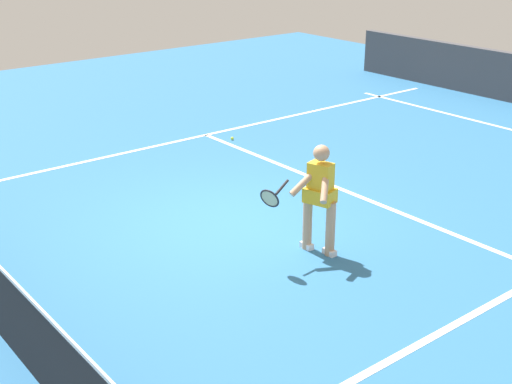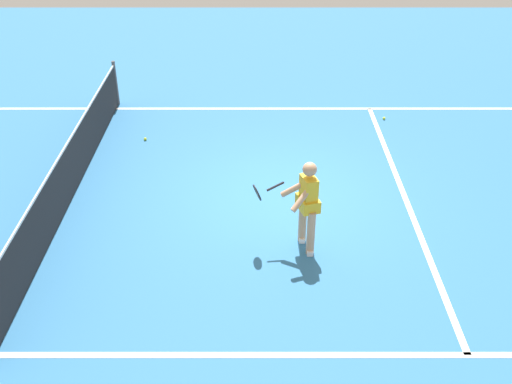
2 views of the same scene
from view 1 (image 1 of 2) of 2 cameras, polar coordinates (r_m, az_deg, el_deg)
The scene contains 6 objects.
ground_plane at distance 10.64m, azimuth -2.12°, elevation -2.39°, with size 26.54×26.54×0.00m, color teal.
service_line_marking at distance 12.02m, azimuth 6.60°, elevation 0.39°, with size 7.86×0.10×0.01m, color white.
sideline_left_marking at distance 8.19m, azimuth 14.82°, elevation -11.08°, with size 0.10×18.41×0.01m, color white.
sideline_right_marking at distance 13.80m, azimuth -11.91°, elevation 2.89°, with size 0.10×18.41×0.01m, color white.
tennis_player at distance 9.37m, azimuth 5.12°, elevation -0.27°, with size 0.65×1.08×1.55m.
tennis_ball_near at distance 14.52m, azimuth -1.96°, elevation 4.41°, with size 0.07×0.07×0.07m, color #D1E533.
Camera 1 is at (-7.84, 5.74, 4.33)m, focal length 48.85 mm.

